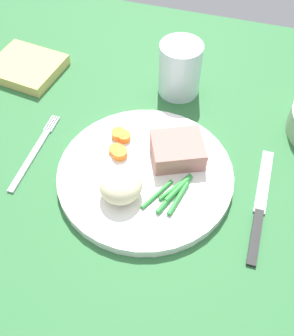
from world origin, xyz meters
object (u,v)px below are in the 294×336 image
at_px(dinner_plate, 147,175).
at_px(knife, 260,206).
at_px(meat_portion, 178,150).
at_px(water_glass, 181,72).
at_px(fork, 35,152).
at_px(napkin, 26,67).

relative_size(dinner_plate, knife, 1.31).
bearing_deg(dinner_plate, meat_portion, 49.40).
distance_m(meat_portion, water_glass, 0.17).
bearing_deg(fork, napkin, 116.13).
height_order(knife, water_glass, water_glass).
distance_m(meat_portion, fork, 0.23).
height_order(meat_portion, water_glass, water_glass).
height_order(fork, water_glass, water_glass).
relative_size(meat_portion, water_glass, 0.80).
distance_m(dinner_plate, meat_portion, 0.06).
height_order(meat_portion, fork, meat_portion).
xyz_separation_m(dinner_plate, napkin, (-0.30, 0.18, 0.00)).
bearing_deg(napkin, meat_portion, -22.69).
bearing_deg(napkin, knife, -21.40).
height_order(dinner_plate, water_glass, water_glass).
distance_m(dinner_plate, napkin, 0.35).
distance_m(knife, napkin, 0.50).
bearing_deg(meat_portion, dinner_plate, -130.60).
bearing_deg(water_glass, knife, -50.90).
distance_m(knife, water_glass, 0.28).
height_order(knife, napkin, napkin).
xyz_separation_m(dinner_plate, knife, (0.17, -0.00, -0.01)).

